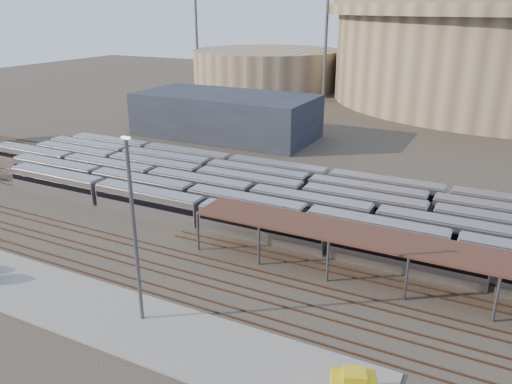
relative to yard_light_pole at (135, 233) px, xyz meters
name	(u,v)px	position (x,y,z in m)	size (l,w,h in m)	color
ground	(250,268)	(4.65, 14.03, -9.47)	(420.00, 420.00, 0.00)	#383026
apron	(133,323)	(-0.35, -0.97, -9.37)	(50.00, 9.00, 0.20)	gray
subway_trains	(304,202)	(4.18, 32.53, -7.67)	(127.36, 23.90, 3.60)	#B1B1B6
inspection_shed	(456,255)	(26.65, 18.03, -4.49)	(60.30, 6.00, 5.30)	#4F4F53
empty_tracks	(229,287)	(4.65, 9.03, -9.38)	(170.00, 9.62, 0.18)	#4C3323
secondary_arena	(267,69)	(-55.35, 144.03, -2.47)	(56.00, 56.00, 14.00)	gray
service_building	(226,115)	(-30.35, 69.03, -4.47)	(42.00, 20.00, 10.00)	#1E232D
floodlight_0	(326,36)	(-25.35, 124.03, 11.17)	(4.00, 1.00, 38.40)	#4F4F53
floodlight_1	(196,31)	(-80.35, 134.03, 11.17)	(4.00, 1.00, 38.40)	#4F4F53
floodlight_3	(420,31)	(-5.35, 174.03, 11.17)	(4.00, 1.00, 38.40)	#4F4F53
yard_light_pole	(135,233)	(0.00, 0.00, 0.00)	(0.80, 0.36, 18.38)	#4F4F53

